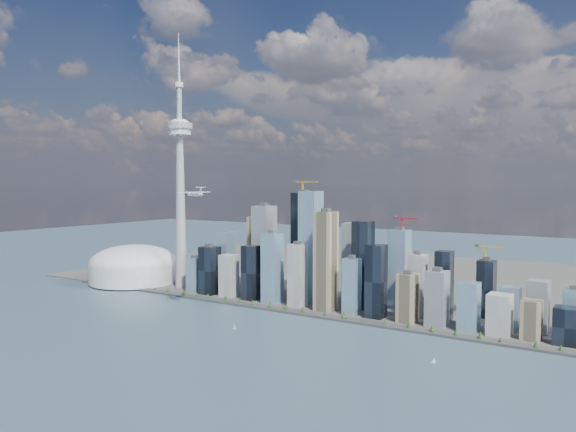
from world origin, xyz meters
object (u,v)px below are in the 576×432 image
Objects in this scene: needle_tower at (180,181)px; dome_stadium at (134,266)px; sailboat_west at (235,327)px; sailboat_east at (434,361)px; airplane at (195,194)px.

needle_tower reaches higher than dome_stadium.
sailboat_west reaches higher than sailboat_east.
dome_stadium is 19.04× the size of sailboat_west.
dome_stadium is at bearing -175.91° from needle_tower.
sailboat_east is (630.83, -193.77, -233.11)m from needle_tower.
sailboat_west is (450.34, -193.52, -36.07)m from dome_stadium.
sailboat_west is (90.55, -9.60, -211.28)m from airplane.
sailboat_east is (320.49, 9.74, -0.64)m from sailboat_west.
airplane is (219.79, -193.92, -21.19)m from needle_tower.
sailboat_west is (310.34, -203.52, -232.47)m from needle_tower.
sailboat_east is at bearing -17.08° from needle_tower.
airplane is at bearing -41.42° from needle_tower.
needle_tower is 52.40× the size of sailboat_west.
airplane is 462.45m from sailboat_east.
sailboat_west is at bearing 162.63° from sailboat_east.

